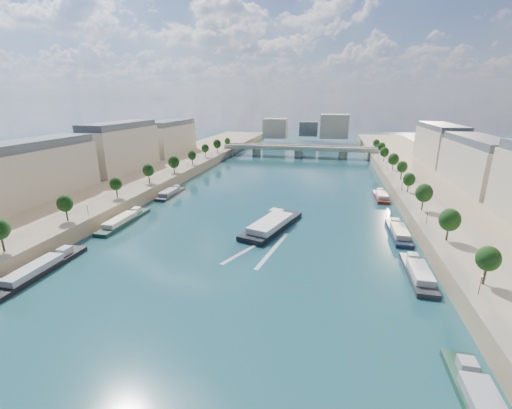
% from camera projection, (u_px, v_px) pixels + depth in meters
% --- Properties ---
extents(ground, '(700.00, 700.00, 0.00)m').
position_uv_depth(ground, '(265.00, 212.00, 129.52)').
color(ground, '#0C3438').
rests_on(ground, ground).
extents(quay_left, '(44.00, 520.00, 5.00)m').
position_uv_depth(quay_left, '(97.00, 195.00, 143.40)').
color(quay_left, '#9E8460').
rests_on(quay_left, ground).
extents(quay_right, '(44.00, 520.00, 5.00)m').
position_uv_depth(quay_right, '(476.00, 220.00, 114.16)').
color(quay_right, '#9E8460').
rests_on(quay_right, ground).
extents(pave_left, '(14.00, 520.00, 0.10)m').
position_uv_depth(pave_left, '(128.00, 191.00, 139.60)').
color(pave_left, gray).
rests_on(pave_left, quay_left).
extents(pave_right, '(14.00, 520.00, 0.10)m').
position_uv_depth(pave_right, '(429.00, 210.00, 116.45)').
color(pave_right, gray).
rests_on(pave_right, quay_right).
extents(trees_left, '(4.80, 268.80, 8.26)m').
position_uv_depth(trees_left, '(134.00, 177.00, 139.44)').
color(trees_left, '#382B1E').
rests_on(trees_left, ground).
extents(trees_right, '(4.80, 268.80, 8.26)m').
position_uv_depth(trees_right, '(418.00, 187.00, 124.57)').
color(trees_right, '#382B1E').
rests_on(trees_right, ground).
extents(lamps_left, '(0.36, 200.36, 4.28)m').
position_uv_depth(lamps_left, '(123.00, 192.00, 128.54)').
color(lamps_left, black).
rests_on(lamps_left, ground).
extents(lamps_right, '(0.36, 200.36, 4.28)m').
position_uv_depth(lamps_right, '(413.00, 197.00, 121.21)').
color(lamps_right, black).
rests_on(lamps_right, ground).
extents(buildings_left, '(16.00, 226.00, 23.20)m').
position_uv_depth(buildings_left, '(84.00, 156.00, 153.09)').
color(buildings_left, beige).
rests_on(buildings_left, ground).
extents(buildings_right, '(16.00, 226.00, 23.20)m').
position_uv_depth(buildings_right, '(512.00, 173.00, 118.57)').
color(buildings_right, beige).
rests_on(buildings_right, ground).
extents(skyline, '(79.00, 42.00, 22.00)m').
position_uv_depth(skyline, '(311.00, 127.00, 329.35)').
color(skyline, beige).
rests_on(skyline, ground).
extents(bridge, '(112.00, 12.00, 8.15)m').
position_uv_depth(bridge, '(299.00, 150.00, 252.19)').
color(bridge, '#C1B79E').
rests_on(bridge, ground).
extents(tour_barge, '(17.39, 32.02, 4.18)m').
position_uv_depth(tour_barge, '(272.00, 225.00, 113.33)').
color(tour_barge, black).
rests_on(tour_barge, ground).
extents(wake, '(15.06, 25.82, 0.04)m').
position_uv_depth(wake, '(262.00, 249.00, 98.27)').
color(wake, silver).
rests_on(wake, ground).
extents(moored_barges_left, '(5.00, 161.67, 3.60)m').
position_uv_depth(moored_barges_left, '(47.00, 266.00, 86.46)').
color(moored_barges_left, '#1A2239').
rests_on(moored_barges_left, ground).
extents(moored_barges_right, '(5.00, 163.41, 3.60)m').
position_uv_depth(moored_barges_right, '(424.00, 285.00, 77.37)').
color(moored_barges_right, black).
rests_on(moored_barges_right, ground).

